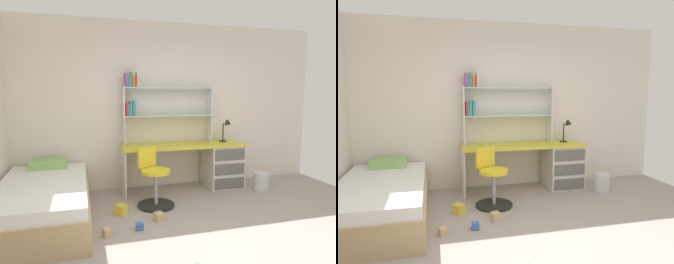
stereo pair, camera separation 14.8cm
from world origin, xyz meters
TOP-DOWN VIEW (x-y plane):
  - ground_plane at (0.00, 0.00)m, footprint 5.68×5.89m
  - room_shell at (-1.21, 1.22)m, footprint 5.68×5.89m
  - desk at (0.81, 2.13)m, footprint 1.98×0.59m
  - bookshelf_hutch at (-0.12, 2.31)m, footprint 1.48×0.22m
  - desk_lamp at (1.10, 2.18)m, footprint 0.20×0.17m
  - swivel_chair at (-0.33, 1.52)m, footprint 0.52×0.52m
  - bed_platform at (-1.77, 1.41)m, footprint 1.10×2.07m
  - waste_bin at (1.51, 1.73)m, footprint 0.25×0.25m
  - toy_block_blue_0 at (-0.68, 0.82)m, footprint 0.08×0.08m
  - toy_block_natural_3 at (-1.05, 0.76)m, footprint 0.11×0.11m
  - toy_block_yellow_4 at (-0.82, 1.34)m, footprint 0.18×0.18m
  - toy_block_natural_5 at (-0.40, 1.00)m, footprint 0.13×0.13m

SIDE VIEW (x-z plane):
  - ground_plane at x=0.00m, z-range -0.02..0.00m
  - toy_block_blue_0 at x=-0.68m, z-range 0.00..0.08m
  - toy_block_natural_3 at x=-1.05m, z-range 0.00..0.09m
  - toy_block_natural_5 at x=-0.40m, z-range 0.00..0.11m
  - toy_block_yellow_4 at x=-0.82m, z-range 0.00..0.13m
  - waste_bin at x=1.51m, z-range 0.00..0.29m
  - bed_platform at x=-1.77m, z-range -0.06..0.55m
  - swivel_chair at x=-0.33m, z-range -0.08..0.73m
  - desk at x=0.81m, z-range 0.04..0.79m
  - desk_lamp at x=1.10m, z-range 0.81..1.20m
  - room_shell at x=-1.21m, z-range 0.00..2.73m
  - bookshelf_hutch at x=-0.12m, z-range 0.86..2.01m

